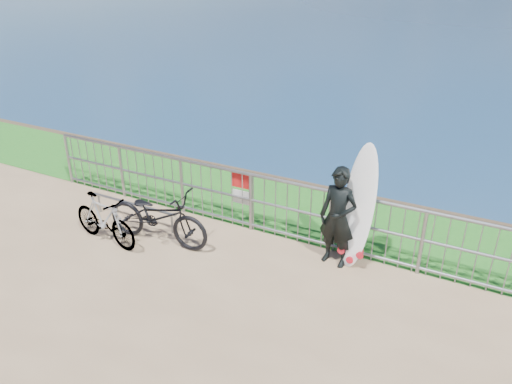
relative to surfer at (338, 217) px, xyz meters
The scene contains 7 objects.
grass_strip 2.05m from the surfer, 130.95° to the left, with size 120.00×120.00×0.00m, color #1A601A.
railing 1.29m from the surfer, 165.37° to the left, with size 10.06×0.10×1.13m.
surfer is the anchor object (origin of this frame).
surfboard 0.32m from the surfer, 29.40° to the left, with size 0.61×0.56×2.04m.
bicycle_near 3.07m from the surfer, 164.49° to the right, with size 0.68×1.95×1.02m, color black.
bicycle_far 3.98m from the surfer, 161.59° to the right, with size 0.42×1.50×0.90m, color black.
bike_rack 3.86m from the surfer, behind, with size 1.94×0.05×0.40m.
Camera 1 is at (3.30, -5.43, 4.58)m, focal length 35.00 mm.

